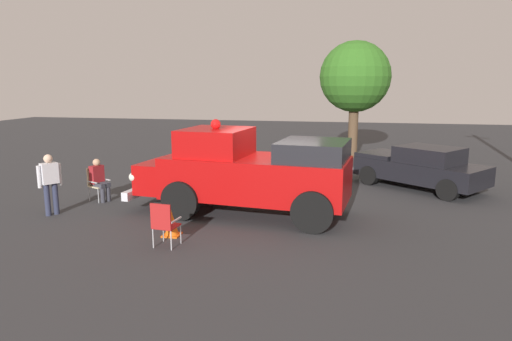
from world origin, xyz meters
TOP-DOWN VIEW (x-y plane):
  - ground_plane at (0.00, 0.00)m, footprint 60.00×60.00m
  - vintage_fire_truck at (-0.27, 0.61)m, footprint 2.92×6.16m
  - classic_hot_rod at (3.93, -4.42)m, footprint 4.16×4.56m
  - lawn_chair_near_truck at (0.31, 5.48)m, footprint 0.65×0.65m
  - lawn_chair_by_car at (-3.16, 1.85)m, footprint 0.55×0.56m
  - spectator_seated at (0.26, 5.36)m, footprint 0.55×0.64m
  - spectator_standing at (-1.40, 5.84)m, footprint 0.58×0.45m
  - oak_tree_left at (10.05, -2.24)m, footprint 3.29×3.29m
  - traffic_cone at (-2.38, 2.00)m, footprint 0.40×0.40m

SIDE VIEW (x-z plane):
  - ground_plane at x=0.00m, z-range 0.00..0.00m
  - traffic_cone at x=-2.38m, z-range -0.01..0.63m
  - lawn_chair_near_truck at x=0.31m, z-range 0.08..1.10m
  - lawn_chair_by_car at x=-3.16m, z-range 0.08..1.10m
  - spectator_seated at x=0.26m, z-range 0.05..1.34m
  - classic_hot_rod at x=3.93m, z-range 0.02..1.48m
  - spectator_standing at x=-1.40m, z-range 0.13..1.80m
  - vintage_fire_truck at x=-0.27m, z-range -0.10..2.49m
  - oak_tree_left at x=10.05m, z-range 1.05..6.52m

